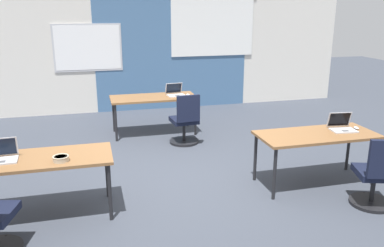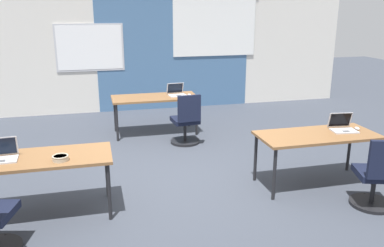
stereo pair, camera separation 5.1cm
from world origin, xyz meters
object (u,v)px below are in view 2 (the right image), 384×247
(desk_far_center, at_px, (155,100))
(mouse_far_right, at_px, (189,95))
(chair_near_right_end, at_px, (377,179))
(snack_bowl, at_px, (60,158))
(mouse_near_right_end, at_px, (357,128))
(chair_far_right, at_px, (186,123))
(laptop_near_right_end, at_px, (343,127))
(desk_near_right, at_px, (317,138))
(desk_near_left, at_px, (40,162))
(laptop_near_left_end, at_px, (2,155))
(laptop_far_right, at_px, (177,93))

(desk_far_center, xyz_separation_m, mouse_far_right, (0.66, -0.07, 0.08))
(chair_near_right_end, xyz_separation_m, snack_bowl, (-3.61, 0.62, 0.38))
(mouse_far_right, height_order, chair_near_right_end, chair_near_right_end)
(mouse_near_right_end, xyz_separation_m, chair_near_right_end, (-0.28, -0.84, -0.36))
(chair_far_right, bearing_deg, laptop_near_right_end, 126.66)
(desk_near_right, bearing_deg, desk_near_left, 180.00)
(laptop_near_left_end, bearing_deg, laptop_near_right_end, -2.68)
(mouse_near_right_end, relative_size, snack_bowl, 0.61)
(snack_bowl, bearing_deg, desk_near_right, 3.07)
(laptop_far_right, bearing_deg, chair_near_right_end, -71.66)
(mouse_far_right, bearing_deg, laptop_far_right, 161.66)
(desk_near_right, height_order, laptop_near_left_end, laptop_near_left_end)
(desk_near_right, xyz_separation_m, mouse_near_right_end, (0.63, 0.04, 0.08))
(desk_far_center, xyz_separation_m, laptop_near_right_end, (2.17, -2.74, 0.11))
(chair_far_right, bearing_deg, mouse_near_right_end, 129.78)
(laptop_far_right, bearing_deg, desk_near_left, -134.33)
(desk_near_left, height_order, laptop_near_right_end, laptop_near_right_end)
(desk_near_left, height_order, mouse_near_right_end, mouse_near_right_end)
(laptop_far_right, distance_m, laptop_near_right_end, 3.25)
(chair_far_right, bearing_deg, desk_near_right, 118.32)
(desk_far_center, distance_m, mouse_near_right_end, 3.65)
(laptop_far_right, relative_size, mouse_near_right_end, 3.34)
(laptop_far_right, distance_m, snack_bowl, 3.56)
(laptop_near_left_end, bearing_deg, snack_bowl, -20.19)
(desk_near_right, distance_m, laptop_near_left_end, 3.89)
(desk_near_left, distance_m, mouse_far_right, 3.64)
(snack_bowl, bearing_deg, mouse_near_right_end, 3.20)
(laptop_near_right_end, bearing_deg, desk_far_center, 135.13)
(desk_near_right, distance_m, chair_near_right_end, 0.92)
(laptop_near_left_end, distance_m, mouse_near_right_end, 4.52)
(desk_near_right, distance_m, laptop_far_right, 3.11)
(snack_bowl, bearing_deg, chair_near_right_end, -9.79)
(mouse_far_right, relative_size, chair_near_right_end, 0.12)
(laptop_near_right_end, distance_m, snack_bowl, 3.68)
(mouse_near_right_end, bearing_deg, chair_near_right_end, -108.64)
(mouse_far_right, height_order, chair_far_right, chair_far_right)
(snack_bowl, bearing_deg, laptop_near_left_end, 163.06)
(chair_far_right, bearing_deg, laptop_near_left_end, 33.70)
(desk_near_right, height_order, laptop_far_right, laptop_far_right)
(desk_near_left, distance_m, mouse_near_right_end, 4.13)
(laptop_near_right_end, bearing_deg, laptop_far_right, 129.11)
(desk_near_left, height_order, snack_bowl, snack_bowl)
(laptop_near_left_end, bearing_deg, chair_far_right, 35.00)
(desk_near_right, bearing_deg, laptop_near_left_end, 179.74)
(laptop_near_left_end, bearing_deg, chair_near_right_end, -14.13)
(desk_near_left, relative_size, laptop_near_right_end, 4.42)
(mouse_near_right_end, bearing_deg, laptop_near_left_end, -179.68)
(desk_near_left, xyz_separation_m, chair_near_right_end, (3.85, -0.80, -0.28))
(laptop_near_left_end, height_order, chair_near_right_end, laptop_near_left_end)
(mouse_near_right_end, bearing_deg, laptop_far_right, 125.27)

